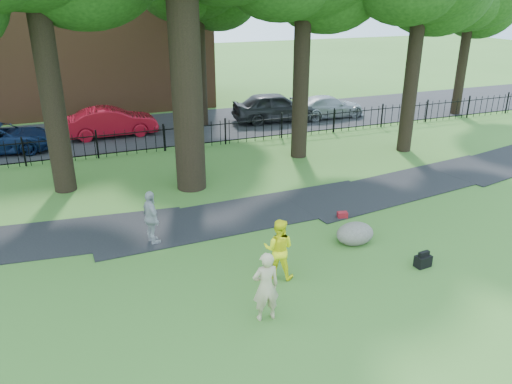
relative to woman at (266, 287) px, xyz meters
name	(u,v)px	position (x,y,z in m)	size (l,w,h in m)	color
ground	(260,279)	(0.50, 1.62, -0.86)	(120.00, 120.00, 0.00)	#3B6A25
footpath	(244,215)	(1.50, 5.52, -0.86)	(36.00, 2.60, 0.03)	black
street	(150,130)	(0.50, 17.62, -0.86)	(80.00, 7.00, 0.02)	black
iron_fence	(164,139)	(0.50, 13.62, -0.26)	(44.00, 0.04, 1.20)	black
brick_building	(52,8)	(-3.50, 25.62, 5.14)	(18.00, 8.00, 12.00)	brown
woman	(266,287)	(0.00, 0.00, 0.00)	(0.62, 0.41, 1.71)	tan
man	(279,249)	(1.00, 1.55, -0.03)	(0.80, 0.63, 1.65)	#FFF915
pedestrian	(151,218)	(-1.72, 4.62, -0.02)	(0.97, 0.41, 1.66)	#9A9A9E
boulder	(355,232)	(3.91, 2.49, -0.52)	(1.16, 0.87, 0.68)	slate
backpack	(423,261)	(4.89, 0.58, -0.69)	(0.44, 0.27, 0.33)	black
red_bag	(342,215)	(4.44, 4.08, -0.74)	(0.33, 0.20, 0.22)	maroon
red_sedan	(112,122)	(-1.48, 17.12, -0.11)	(1.58, 4.53, 1.49)	#A40C1C
navy_van	(0,138)	(-6.60, 16.25, -0.19)	(2.20, 4.76, 1.32)	#0C1D40
grey_car	(276,107)	(7.60, 16.96, -0.02)	(1.97, 4.90, 1.67)	black
silver_car	(328,107)	(10.87, 16.69, -0.22)	(1.79, 4.39, 1.27)	#9B9EA4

